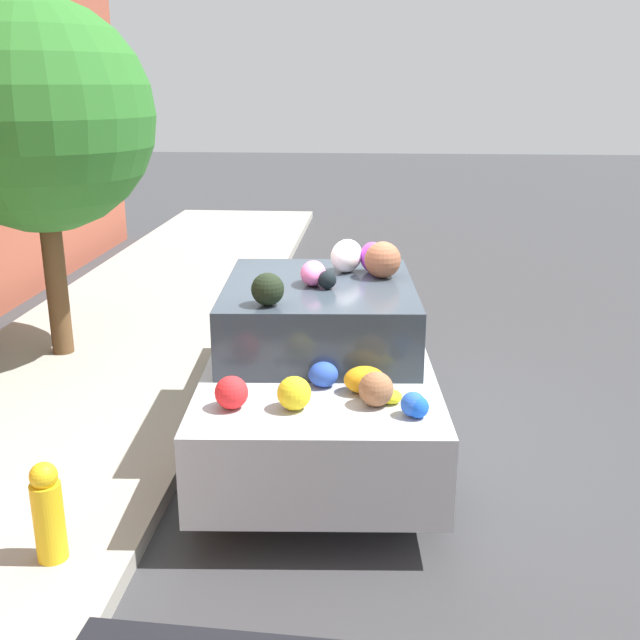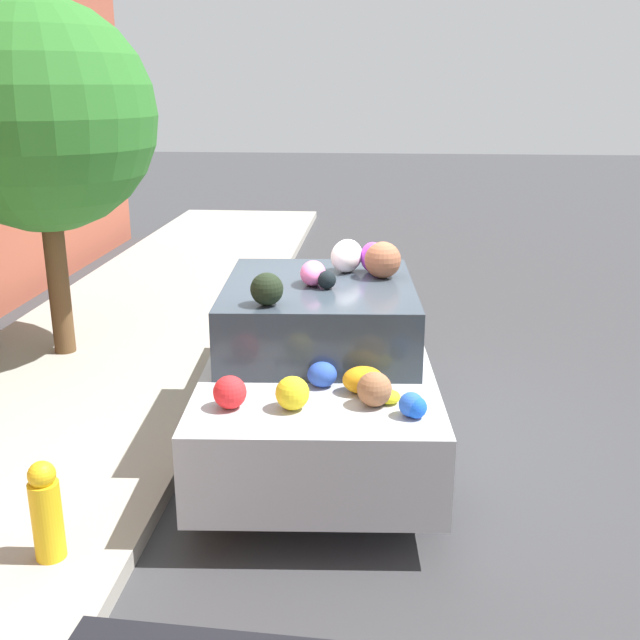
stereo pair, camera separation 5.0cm
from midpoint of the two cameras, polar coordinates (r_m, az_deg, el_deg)
ground_plane at (r=7.07m, az=0.26°, el=-8.83°), size 60.00×60.00×0.00m
sidewalk_curb at (r=7.72m, az=-20.31°, el=-7.08°), size 24.00×3.20×0.14m
street_tree at (r=8.80m, az=-20.37°, el=14.29°), size 2.48×2.48×3.91m
fire_hydrant at (r=5.33m, az=-19.88°, el=-13.52°), size 0.20×0.20×0.70m
art_car at (r=6.73m, az=0.28°, el=-2.91°), size 4.16×2.07×1.84m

